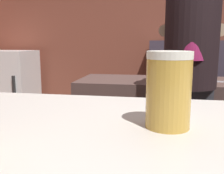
# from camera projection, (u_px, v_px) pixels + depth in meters

# --- Properties ---
(wall_back) EXTENTS (5.20, 0.10, 2.70)m
(wall_back) POSITION_uv_depth(u_px,v_px,m) (161.00, 33.00, 3.49)
(wall_back) COLOR brown
(wall_back) RESTS_ON ground
(prep_counter) EXTENTS (2.10, 0.60, 0.91)m
(prep_counter) POSITION_uv_depth(u_px,v_px,m) (201.00, 134.00, 2.17)
(prep_counter) COLOR #4B3632
(prep_counter) RESTS_ON ground
(back_shelf) EXTENTS (0.91, 0.36, 1.25)m
(back_shelf) POSITION_uv_depth(u_px,v_px,m) (184.00, 89.00, 3.29)
(back_shelf) COLOR #3E3543
(back_shelf) RESTS_ON ground
(mini_fridge) EXTENTS (0.64, 0.58, 1.11)m
(mini_fridge) POSITION_uv_depth(u_px,v_px,m) (11.00, 91.00, 3.54)
(mini_fridge) COLOR silver
(mini_fridge) RESTS_ON ground
(bartender) EXTENTS (0.45, 0.53, 1.72)m
(bartender) POSITION_uv_depth(u_px,v_px,m) (189.00, 77.00, 1.67)
(bartender) COLOR #313339
(bartender) RESTS_ON ground
(mixing_bowl) EXTENTS (0.19, 0.19, 0.05)m
(mixing_bowl) POSITION_uv_depth(u_px,v_px,m) (167.00, 78.00, 2.10)
(mixing_bowl) COLOR #CC5335
(mixing_bowl) RESTS_ON prep_counter
(chefs_knife) EXTENTS (0.24, 0.06, 0.01)m
(chefs_knife) POSITION_uv_depth(u_px,v_px,m) (219.00, 82.00, 2.03)
(chefs_knife) COLOR silver
(chefs_knife) RESTS_ON prep_counter
(pint_glass_near) EXTENTS (0.07, 0.07, 0.13)m
(pint_glass_near) POSITION_uv_depth(u_px,v_px,m) (168.00, 90.00, 0.42)
(pint_glass_near) COLOR gold
(pint_glass_near) RESTS_ON bar_counter
(bottle_soy) EXTENTS (0.07, 0.07, 0.19)m
(bottle_soy) POSITION_uv_depth(u_px,v_px,m) (187.00, 35.00, 3.19)
(bottle_soy) COLOR #46873A
(bottle_soy) RESTS_ON back_shelf
(bottle_hot_sauce) EXTENTS (0.07, 0.07, 0.27)m
(bottle_hot_sauce) POSITION_uv_depth(u_px,v_px,m) (171.00, 32.00, 3.11)
(bottle_hot_sauce) COLOR #558B2D
(bottle_hot_sauce) RESTS_ON back_shelf
(bottle_vinegar) EXTENTS (0.05, 0.05, 0.24)m
(bottle_vinegar) POSITION_uv_depth(u_px,v_px,m) (171.00, 33.00, 3.28)
(bottle_vinegar) COLOR black
(bottle_vinegar) RESTS_ON back_shelf
(bottle_olive_oil) EXTENTS (0.06, 0.06, 0.24)m
(bottle_olive_oil) POSITION_uv_depth(u_px,v_px,m) (208.00, 33.00, 3.05)
(bottle_olive_oil) COLOR #48883A
(bottle_olive_oil) RESTS_ON back_shelf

